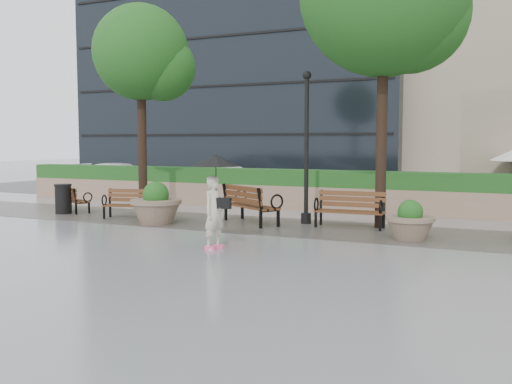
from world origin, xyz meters
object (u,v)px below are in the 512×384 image
at_px(bench_0, 73,205).
at_px(planter_left, 156,207).
at_px(planter_right, 410,224).
at_px(bench_1, 132,210).
at_px(bench_2, 251,212).
at_px(car_right, 227,180).
at_px(bench_3, 350,217).
at_px(pedestrian, 215,192).
at_px(lamppost, 306,157).
at_px(car_left, 122,178).
at_px(trash_bin, 63,200).

relative_size(bench_0, planter_left, 1.16).
bearing_deg(planter_right, bench_1, 177.70).
distance_m(bench_2, car_right, 8.79).
bearing_deg(bench_3, car_right, 133.97).
xyz_separation_m(bench_1, planter_left, (1.30, -0.60, 0.21)).
distance_m(bench_1, bench_2, 3.72).
distance_m(bench_1, pedestrian, 5.69).
relative_size(lamppost, car_right, 1.04).
bearing_deg(planter_right, car_left, 152.25).
height_order(bench_2, pedestrian, pedestrian).
relative_size(bench_0, bench_3, 0.89).
xyz_separation_m(bench_0, bench_2, (6.42, 0.01, 0.07)).
bearing_deg(bench_1, car_left, 113.85).
distance_m(bench_2, trash_bin, 6.40).
distance_m(planter_right, car_left, 15.83).
bearing_deg(bench_2, car_left, -1.17).
relative_size(bench_2, car_right, 0.52).
xyz_separation_m(lamppost, pedestrian, (-0.49, -4.36, -0.65)).
height_order(bench_3, pedestrian, pedestrian).
height_order(bench_0, pedestrian, pedestrian).
bearing_deg(car_right, bench_1, -174.67).
bearing_deg(planter_left, planter_right, 2.28).
bearing_deg(car_right, lamppost, -139.97).
distance_m(bench_3, planter_left, 5.34).
height_order(car_right, pedestrian, pedestrian).
distance_m(bench_2, pedestrian, 3.96).
height_order(bench_0, planter_left, planter_left).
xyz_separation_m(bench_0, planter_left, (4.04, -1.13, 0.22)).
bearing_deg(car_left, bench_2, -134.71).
relative_size(bench_1, car_right, 0.43).
xyz_separation_m(planter_left, car_left, (-7.10, 7.64, 0.21)).
bearing_deg(bench_3, trash_bin, -176.99).
relative_size(bench_1, lamppost, 0.41).
bearing_deg(trash_bin, planter_left, -9.18).
height_order(planter_left, lamppost, lamppost).
relative_size(bench_1, car_left, 0.37).
height_order(planter_left, trash_bin, planter_left).
distance_m(bench_2, car_left, 11.50).
height_order(planter_right, car_left, car_left).
xyz_separation_m(bench_0, bench_1, (2.74, -0.53, 0.01)).
distance_m(bench_0, lamppost, 8.03).
height_order(bench_3, lamppost, lamppost).
height_order(bench_0, trash_bin, trash_bin).
height_order(bench_2, planter_left, planter_left).
distance_m(bench_0, planter_right, 10.98).
distance_m(bench_3, car_right, 10.27).
bearing_deg(bench_3, car_left, 151.01).
relative_size(bench_1, planter_right, 1.53).
bearing_deg(lamppost, car_right, 131.75).
bearing_deg(planter_left, pedestrian, -38.04).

